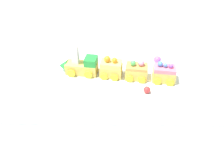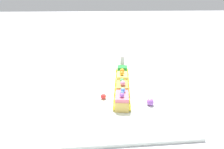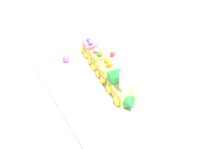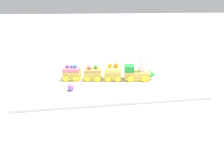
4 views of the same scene
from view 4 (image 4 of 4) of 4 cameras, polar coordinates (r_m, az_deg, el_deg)
ground_plane at (r=0.77m, az=-0.67°, el=-2.05°), size 10.00×10.00×0.00m
display_board at (r=0.77m, az=-0.67°, el=-1.64°), size 0.68×0.41×0.01m
cake_train_locomotive at (r=0.76m, az=8.73°, el=0.35°), size 0.14×0.07×0.10m
cake_car_lemon at (r=0.75m, az=0.33°, el=0.46°), size 0.08×0.07×0.08m
cake_car_caramel at (r=0.76m, az=-6.24°, el=0.30°), size 0.08×0.07×0.07m
cake_car_strawberry at (r=0.77m, az=-12.93°, el=0.38°), size 0.08×0.07×0.07m
gumball_purple at (r=0.68m, az=-13.28°, el=-3.99°), size 0.03×0.03×0.03m
gumball_red at (r=0.83m, az=-8.21°, el=1.28°), size 0.02×0.02×0.02m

